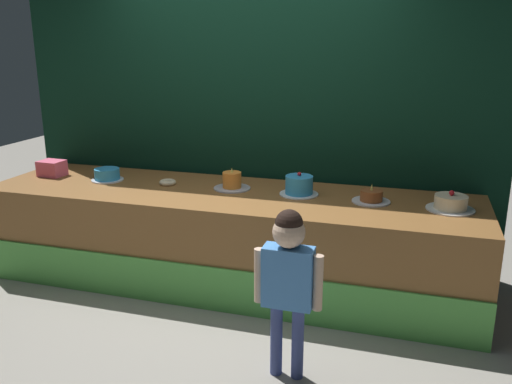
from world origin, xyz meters
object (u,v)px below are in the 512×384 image
Objects in this scene: pink_box at (52,168)px; cake_right at (371,197)px; cake_left at (232,182)px; donut at (168,182)px; cake_far_left at (107,175)px; cake_center at (299,186)px; child_figure at (288,272)px; cake_far_right at (451,203)px.

pink_box is 2.77m from cake_right.
cake_right is (1.11, -0.05, -0.02)m from cake_left.
pink_box is 0.70× the size of cake_left.
pink_box reaches higher than donut.
cake_far_left is at bearing -179.65° from cake_right.
cake_far_left is at bearing -178.35° from cake_center.
cake_far_left is 1.11m from cake_left.
cake_far_left reaches higher than donut.
cake_center is (-0.21, 1.22, 0.16)m from child_figure.
cake_center reaches higher than cake_left.
cake_left is 1.11m from cake_right.
pink_box is 1.11m from donut.
cake_far_left is at bearing -0.18° from pink_box.
pink_box is at bearing -178.81° from cake_center.
cake_center is 1.07× the size of cake_right.
cake_center is (0.55, -0.01, 0.01)m from cake_left.
pink_box is 0.77× the size of cake_far_left.
cake_far_left is at bearing -176.94° from cake_left.
cake_far_left is 0.95× the size of cake_right.
donut is 2.22m from cake_far_right.
cake_center is 0.56m from cake_right.
cake_center is (1.11, 0.02, 0.05)m from donut.
cake_far_right is at bearing -2.85° from cake_right.
donut is 0.48× the size of cake_right.
cake_center is (2.22, 0.05, 0.00)m from pink_box.
cake_far_right is at bearing -2.53° from cake_left.
pink_box is 2.22m from cake_center.
cake_right is at bearing -2.37° from cake_left.
cake_center reaches higher than donut.
donut is 0.56m from cake_far_left.
cake_far_right is (1.66, -0.07, -0.01)m from cake_left.
cake_center is at bearing 176.46° from cake_right.
child_figure is 1.47m from cake_far_right.
cake_left is 0.88× the size of cake_far_right.
cake_left is 0.55m from cake_center.
child_figure is at bearing -25.82° from pink_box.
cake_far_left is (0.55, -0.00, -0.02)m from pink_box.
donut is at bearing 179.04° from cake_far_right.
cake_far_right is at bearing 52.33° from child_figure.
cake_far_right reaches higher than cake_right.
cake_left is (1.11, 0.06, 0.01)m from cake_far_left.
cake_right is at bearing 0.24° from pink_box.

